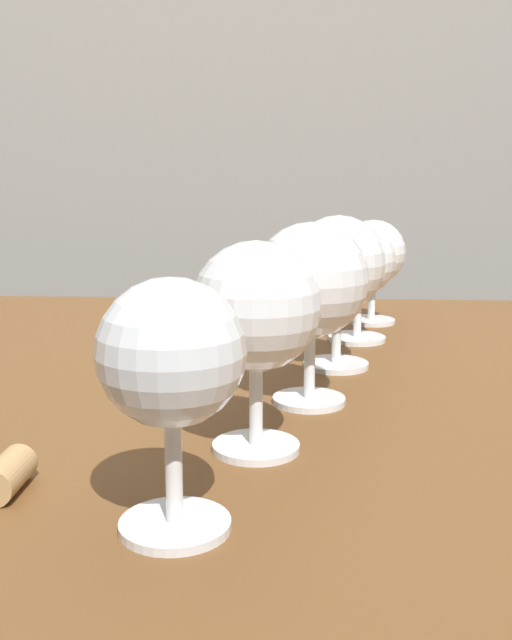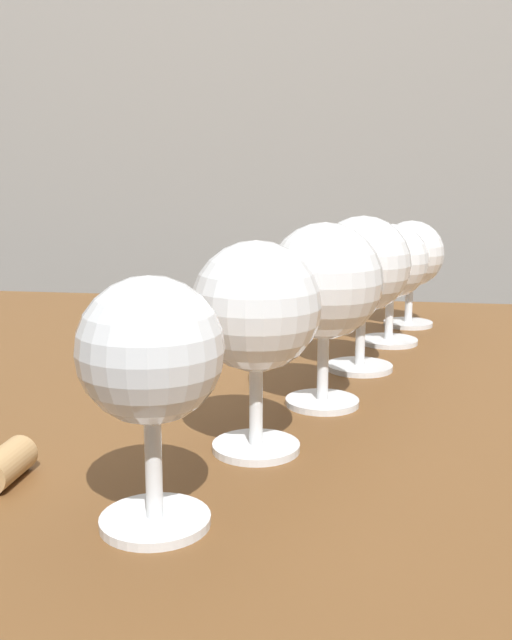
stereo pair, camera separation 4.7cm
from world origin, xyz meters
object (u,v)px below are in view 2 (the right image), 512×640
object	(u,v)px
wine_glass_cabernet	(324,285)
wine_glass_port	(362,268)
cork	(5,465)
wine_glass_white	(256,309)
wine_glass_rose	(411,255)
wine_glass_merlot	(391,264)
wine_glass_amber	(150,358)

from	to	relation	value
wine_glass_cabernet	wine_glass_port	bearing A→B (deg)	76.19
wine_glass_port	cork	world-z (taller)	wine_glass_port
wine_glass_white	wine_glass_rose	bearing A→B (deg)	74.46
wine_glass_white	wine_glass_cabernet	distance (m)	0.11
wine_glass_port	wine_glass_merlot	size ratio (longest dim) A/B	1.12
wine_glass_white	wine_glass_cabernet	world-z (taller)	wine_glass_cabernet
wine_glass_amber	wine_glass_merlot	xyz separation A→B (m)	(0.13, 0.44, -0.00)
wine_glass_amber	cork	size ratio (longest dim) A/B	3.16
wine_glass_amber	wine_glass_merlot	bearing A→B (deg)	73.63
wine_glass_white	wine_glass_port	size ratio (longest dim) A/B	0.97
wine_glass_port	cork	xyz separation A→B (m)	(-0.21, -0.29, -0.09)
wine_glass_white	wine_glass_rose	world-z (taller)	wine_glass_white
wine_glass_port	cork	distance (m)	0.37
wine_glass_cabernet	wine_glass_merlot	distance (m)	0.23
wine_glass_cabernet	wine_glass_rose	size ratio (longest dim) A/B	1.15
wine_glass_rose	cork	world-z (taller)	wine_glass_rose
wine_glass_amber	wine_glass_rose	distance (m)	0.57
wine_glass_port	wine_glass_merlot	world-z (taller)	wine_glass_port
wine_glass_amber	wine_glass_cabernet	distance (m)	0.23
wine_glass_port	wine_glass_rose	world-z (taller)	wine_glass_port
wine_glass_white	wine_glass_port	xyz separation A→B (m)	(0.07, 0.22, 0.00)
wine_glass_amber	wine_glass_rose	size ratio (longest dim) A/B	1.05
wine_glass_cabernet	wine_glass_amber	bearing A→B (deg)	-108.70
wine_glass_amber	wine_glass_cabernet	size ratio (longest dim) A/B	0.91
wine_glass_cabernet	wine_glass_white	bearing A→B (deg)	-109.57
wine_glass_amber	wine_glass_white	world-z (taller)	wine_glass_white
wine_glass_white	cork	size ratio (longest dim) A/B	3.35
wine_glass_port	cork	bearing A→B (deg)	-125.25
wine_glass_white	cork	xyz separation A→B (m)	(-0.14, -0.07, -0.09)
cork	wine_glass_merlot	bearing A→B (deg)	59.92
wine_glass_amber	wine_glass_white	distance (m)	0.12
wine_glass_port	cork	size ratio (longest dim) A/B	3.44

